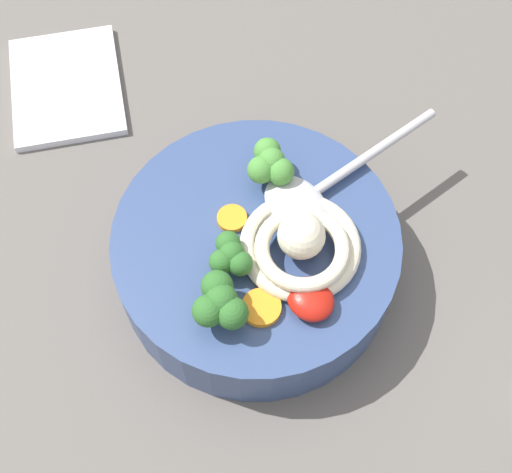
% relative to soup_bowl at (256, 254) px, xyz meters
% --- Properties ---
extents(table_slab, '(1.24, 1.24, 0.04)m').
position_rel_soup_bowl_xyz_m(table_slab, '(-0.02, -0.01, -0.05)').
color(table_slab, '#5B5651').
rests_on(table_slab, ground).
extents(soup_bowl, '(0.23, 0.23, 0.06)m').
position_rel_soup_bowl_xyz_m(soup_bowl, '(0.00, 0.00, 0.00)').
color(soup_bowl, '#334775').
rests_on(soup_bowl, table_slab).
extents(noodle_pile, '(0.10, 0.10, 0.04)m').
position_rel_soup_bowl_xyz_m(noodle_pile, '(0.03, 0.02, 0.04)').
color(noodle_pile, beige).
rests_on(noodle_pile, soup_bowl).
extents(soup_spoon, '(0.06, 0.17, 0.02)m').
position_rel_soup_bowl_xyz_m(soup_spoon, '(0.00, 0.05, 0.04)').
color(soup_spoon, '#B7B7BC').
rests_on(soup_spoon, soup_bowl).
extents(chili_sauce_dollop, '(0.04, 0.03, 0.02)m').
position_rel_soup_bowl_xyz_m(chili_sauce_dollop, '(0.07, -0.01, 0.04)').
color(chili_sauce_dollop, '#B2190F').
rests_on(chili_sauce_dollop, soup_bowl).
extents(broccoli_floret_right, '(0.05, 0.04, 0.04)m').
position_rel_soup_bowl_xyz_m(broccoli_floret_right, '(0.03, -0.06, 0.05)').
color(broccoli_floret_right, '#7A9E60').
rests_on(broccoli_floret_right, soup_bowl).
extents(broccoli_floret_near_spoon, '(0.04, 0.04, 0.03)m').
position_rel_soup_bowl_xyz_m(broccoli_floret_near_spoon, '(-0.03, 0.04, 0.05)').
color(broccoli_floret_near_spoon, '#7A9E60').
rests_on(broccoli_floret_near_spoon, soup_bowl).
extents(broccoli_floret_far, '(0.04, 0.03, 0.03)m').
position_rel_soup_bowl_xyz_m(broccoli_floret_far, '(0.01, -0.03, 0.05)').
color(broccoli_floret_far, '#7A9E60').
rests_on(broccoli_floret_far, soup_bowl).
extents(carrot_slice_extra_b, '(0.02, 0.02, 0.01)m').
position_rel_soup_bowl_xyz_m(carrot_slice_extra_b, '(-0.02, -0.00, 0.03)').
color(carrot_slice_extra_b, orange).
rests_on(carrot_slice_extra_b, soup_bowl).
extents(carrot_slice_beside_noodles, '(0.03, 0.03, 0.01)m').
position_rel_soup_bowl_xyz_m(carrot_slice_beside_noodles, '(0.05, -0.04, 0.03)').
color(carrot_slice_beside_noodles, orange).
rests_on(carrot_slice_beside_noodles, soup_bowl).
extents(folded_napkin, '(0.17, 0.16, 0.01)m').
position_rel_soup_bowl_xyz_m(folded_napkin, '(-0.28, -0.02, -0.03)').
color(folded_napkin, white).
rests_on(folded_napkin, table_slab).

